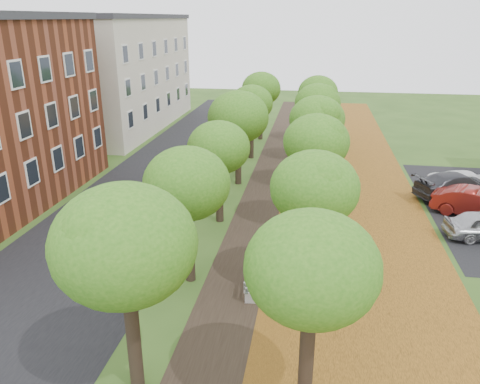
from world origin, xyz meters
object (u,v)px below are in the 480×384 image
at_px(bench, 251,281).
at_px(car_white, 469,183).
at_px(car_red, 478,204).
at_px(car_grey, 457,186).

relative_size(bench, car_white, 0.40).
relative_size(bench, car_red, 0.41).
relative_size(car_grey, car_white, 1.11).
height_order(car_grey, car_white, car_grey).
distance_m(car_red, car_grey, 2.90).
distance_m(bench, car_grey, 16.07).
bearing_deg(car_red, car_grey, 31.19).
relative_size(car_red, car_grey, 0.88).
height_order(car_red, car_white, car_red).
distance_m(car_grey, car_white, 1.40).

